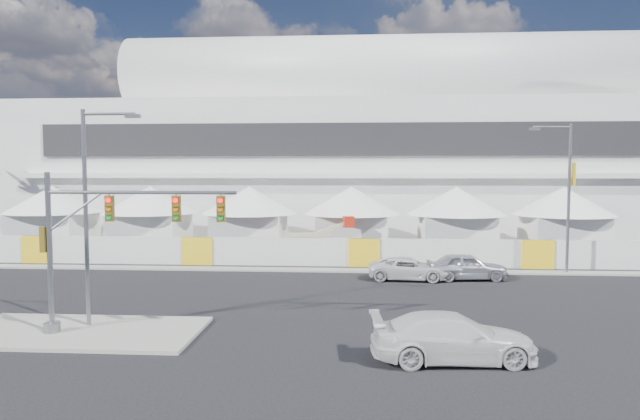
# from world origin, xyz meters

# --- Properties ---
(ground) EXTENTS (160.00, 160.00, 0.00)m
(ground) POSITION_xyz_m (0.00, 0.00, 0.00)
(ground) COLOR black
(ground) RESTS_ON ground
(median_island) EXTENTS (10.00, 5.00, 0.15)m
(median_island) POSITION_xyz_m (-6.00, -3.00, 0.07)
(median_island) COLOR gray
(median_island) RESTS_ON ground
(far_curb) EXTENTS (80.00, 1.20, 0.12)m
(far_curb) POSITION_xyz_m (20.00, 12.50, 0.06)
(far_curb) COLOR gray
(far_curb) RESTS_ON ground
(stadium) EXTENTS (80.00, 24.80, 21.98)m
(stadium) POSITION_xyz_m (8.71, 41.50, 9.45)
(stadium) COLOR silver
(stadium) RESTS_ON ground
(tent_row) EXTENTS (53.40, 8.40, 5.40)m
(tent_row) POSITION_xyz_m (0.50, 24.00, 3.15)
(tent_row) COLOR white
(tent_row) RESTS_ON ground
(hoarding_fence) EXTENTS (70.00, 0.25, 2.00)m
(hoarding_fence) POSITION_xyz_m (6.00, 14.50, 1.00)
(hoarding_fence) COLOR silver
(hoarding_fence) RESTS_ON ground
(sedan_silver) EXTENTS (2.41, 5.09, 1.68)m
(sedan_silver) POSITION_xyz_m (12.33, 10.03, 0.84)
(sedan_silver) COLOR silver
(sedan_silver) RESTS_ON ground
(pickup_curb) EXTENTS (2.57, 5.10, 1.38)m
(pickup_curb) POSITION_xyz_m (8.74, 9.78, 0.69)
(pickup_curb) COLOR silver
(pickup_curb) RESTS_ON ground
(pickup_near) EXTENTS (2.82, 6.04, 1.71)m
(pickup_near) POSITION_xyz_m (9.00, -5.39, 0.85)
(pickup_near) COLOR silver
(pickup_near) RESTS_ON ground
(lot_car_c) EXTENTS (3.56, 5.38, 1.45)m
(lot_car_c) POSITION_xyz_m (-13.80, 19.01, 0.72)
(lot_car_c) COLOR #A4A5A9
(lot_car_c) RESTS_ON ground
(traffic_mast) EXTENTS (8.10, 0.64, 6.60)m
(traffic_mast) POSITION_xyz_m (-5.14, -3.37, 3.82)
(traffic_mast) COLOR gray
(traffic_mast) RESTS_ON median_island
(streetlight_median) EXTENTS (2.55, 0.26, 9.23)m
(streetlight_median) POSITION_xyz_m (-5.76, -2.17, 5.45)
(streetlight_median) COLOR slate
(streetlight_median) RESTS_ON median_island
(streetlight_curb) EXTENTS (2.91, 0.66, 9.84)m
(streetlight_curb) POSITION_xyz_m (19.07, 12.50, 5.70)
(streetlight_curb) COLOR gray
(streetlight_curb) RESTS_ON ground
(boom_lift) EXTENTS (6.39, 2.14, 3.16)m
(boom_lift) POSITION_xyz_m (1.32, 18.54, 0.85)
(boom_lift) COLOR red
(boom_lift) RESTS_ON ground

